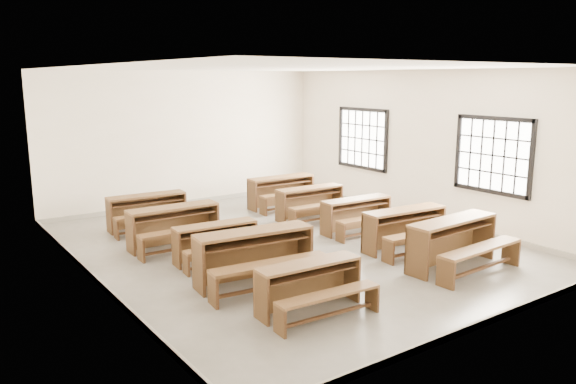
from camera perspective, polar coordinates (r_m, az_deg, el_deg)
room at (r=10.05m, az=0.42°, el=6.46°), size 8.50×8.50×3.20m
desk_set_0 at (r=7.46m, az=2.31°, el=-9.25°), size 1.51×0.84×0.66m
desk_set_1 at (r=8.40m, az=-3.29°, el=-6.21°), size 1.90×1.13×0.81m
desk_set_2 at (r=9.49m, az=-7.27°, el=-4.83°), size 1.47×0.84×0.64m
desk_set_3 at (r=10.39m, az=-11.43°, el=-3.17°), size 1.68×0.89×0.75m
desk_set_4 at (r=11.76m, az=-14.06°, el=-1.70°), size 1.62×0.91×0.71m
desk_set_5 at (r=9.48m, az=16.58°, el=-4.67°), size 1.82×1.01×0.80m
desk_set_6 at (r=10.26m, az=11.92°, el=-3.43°), size 1.69×0.97×0.73m
desk_set_7 at (r=11.26m, az=7.07°, el=-2.09°), size 1.55×0.86×0.68m
desk_set_8 at (r=12.23m, az=2.34°, el=-0.88°), size 1.58×0.87×0.69m
desk_set_9 at (r=13.32m, az=-0.59°, el=0.26°), size 1.66×0.90×0.74m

